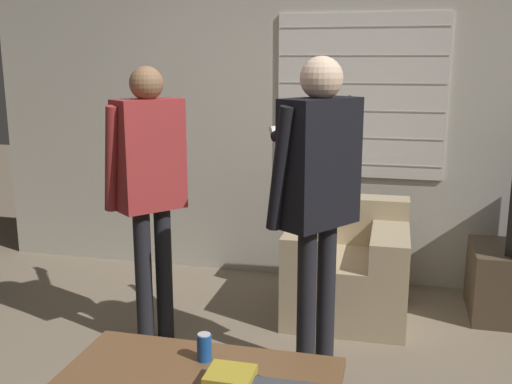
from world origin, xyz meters
name	(u,v)px	position (x,y,z in m)	size (l,w,h in m)	color
wall_back	(310,115)	(0.01, 2.03, 1.28)	(5.20, 0.08, 2.55)	#BCB7A8
armchair_beige	(348,267)	(0.39, 1.37, 0.32)	(0.79, 0.81, 0.75)	tan
person_left_standing	(149,175)	(-0.71, 0.65, 1.05)	(0.54, 0.77, 1.66)	black
person_right_standing	(317,181)	(0.29, 0.46, 1.09)	(0.58, 0.79, 1.72)	black
book_stack	(232,379)	(0.07, -0.37, 0.42)	(0.23, 0.19, 0.07)	black
soda_can	(204,347)	(-0.11, -0.18, 0.44)	(0.07, 0.07, 0.13)	#194C9E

